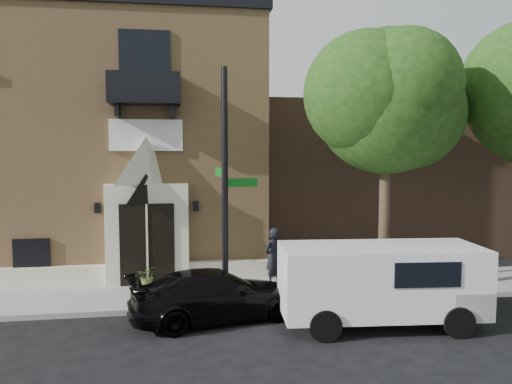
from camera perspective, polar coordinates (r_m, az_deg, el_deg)
ground at (r=14.11m, az=-8.67°, el=-13.51°), size 120.00×120.00×0.00m
sidewalk at (r=15.56m, az=-4.93°, el=-11.44°), size 42.00×3.00×0.15m
church at (r=21.57m, az=-16.89°, el=5.16°), size 12.20×11.01×9.30m
neighbour_building at (r=25.44m, az=19.31°, el=1.77°), size 18.00×8.00×6.40m
street_tree_left at (r=15.08m, az=14.96°, el=10.14°), size 4.97×4.38×7.77m
black_sedan at (r=13.30m, az=-4.52°, el=-11.66°), size 4.83×2.85×1.31m
cargo_van at (r=13.14m, az=14.80°, el=-9.83°), size 5.14×2.44×2.04m
street_sign at (r=13.81m, az=-3.52°, el=0.69°), size 1.14×1.03×6.53m
fire_hydrant at (r=15.38m, az=14.88°, el=-9.83°), size 0.50×0.40×0.87m
dumpster at (r=15.60m, az=12.50°, el=-9.11°), size 1.78×1.17×1.09m
planter at (r=16.21m, az=-12.25°, el=-9.34°), size 0.65×0.58×0.68m
pedestrian_near at (r=15.88m, az=1.93°, el=-7.41°), size 0.79×0.76×1.83m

